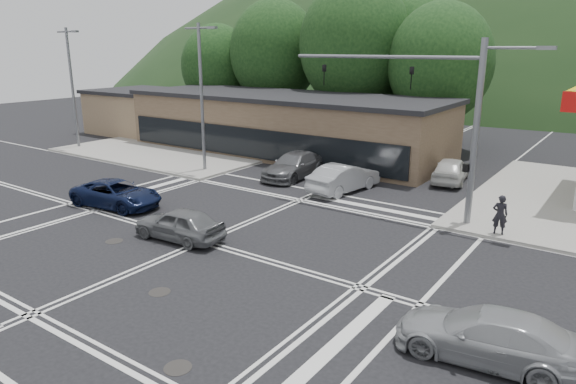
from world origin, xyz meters
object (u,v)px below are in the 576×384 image
Objects in this scene: car_northbound at (294,165)px; car_grey_center at (179,224)px; car_silver_east at (488,335)px; car_queue_b at (451,170)px; pedestrian at (500,215)px; car_blue_west at (116,194)px; car_queue_a at (344,178)px.

car_grey_center is at bearing -82.02° from car_northbound.
car_silver_east is at bearing 79.23° from car_grey_center.
car_queue_b is at bearing 25.77° from car_northbound.
car_blue_west is at bearing 4.09° from pedestrian.
car_grey_center is at bearing -102.85° from car_silver_east.
car_queue_b is 9.03m from pedestrian.
car_queue_a is 0.91× the size of car_northbound.
car_queue_a is at bearing 164.97° from car_grey_center.
car_northbound is at bearing -137.43° from car_silver_east.
car_northbound is 13.13m from pedestrian.
pedestrian reaches higher than car_silver_east.
car_blue_west is at bearing -105.04° from car_silver_east.
car_northbound reaches higher than car_blue_west.
car_silver_east is 9.43m from pedestrian.
car_grey_center is 0.86× the size of car_silver_east.
car_queue_a is 1.07× the size of car_queue_b.
car_silver_east is at bearing -43.26° from car_northbound.
car_blue_west is at bearing -113.56° from car_northbound.
car_queue_b is 2.60× the size of pedestrian.
car_northbound reaches higher than car_grey_center.
pedestrian is at bearing -17.59° from car_northbound.
car_queue_b reaches higher than car_silver_east.
car_grey_center reaches higher than car_silver_east.
pedestrian is (12.66, -3.49, 0.24)m from car_northbound.
car_queue_b is (11.99, 14.21, 0.09)m from car_blue_west.
pedestrian is (8.69, -2.46, 0.22)m from car_queue_a.
pedestrian is at bearing 111.28° from car_queue_b.
car_silver_east is 0.99× the size of car_queue_a.
car_queue_a reaches higher than car_grey_center.
car_grey_center is (5.90, -1.39, 0.02)m from car_blue_west.
car_northbound reaches higher than car_queue_b.
car_blue_west is 1.02× the size of car_silver_east.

